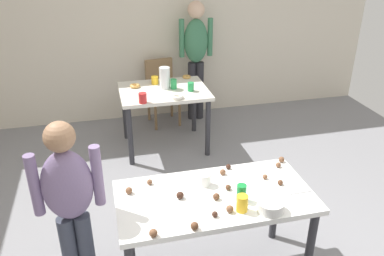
{
  "coord_description": "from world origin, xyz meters",
  "views": [
    {
      "loc": [
        -0.73,
        -2.15,
        2.39
      ],
      "look_at": [
        -0.02,
        0.79,
        0.9
      ],
      "focal_mm": 37.11,
      "sensor_mm": 36.0,
      "label": 1
    }
  ],
  "objects_px": {
    "dining_table_far": "(164,98)",
    "chair_far_table": "(162,88)",
    "dining_table_near": "(215,206)",
    "soda_can": "(241,193)",
    "pitcher_far": "(164,78)",
    "person_adult_far": "(196,51)",
    "mixing_bowl": "(270,206)",
    "person_girl_near": "(70,202)"
  },
  "relations": [
    {
      "from": "mixing_bowl",
      "to": "soda_can",
      "type": "bearing_deg",
      "value": 133.2
    },
    {
      "from": "dining_table_near",
      "to": "soda_can",
      "type": "distance_m",
      "value": 0.25
    },
    {
      "from": "dining_table_near",
      "to": "mixing_bowl",
      "type": "relative_size",
      "value": 7.87
    },
    {
      "from": "chair_far_table",
      "to": "pitcher_far",
      "type": "height_order",
      "value": "pitcher_far"
    },
    {
      "from": "mixing_bowl",
      "to": "person_girl_near",
      "type": "bearing_deg",
      "value": 166.81
    },
    {
      "from": "chair_far_table",
      "to": "person_adult_far",
      "type": "xyz_separation_m",
      "value": [
        0.48,
        -0.02,
        0.49
      ]
    },
    {
      "from": "dining_table_near",
      "to": "person_girl_near",
      "type": "distance_m",
      "value": 0.98
    },
    {
      "from": "dining_table_far",
      "to": "chair_far_table",
      "type": "distance_m",
      "value": 0.77
    },
    {
      "from": "person_adult_far",
      "to": "soda_can",
      "type": "xyz_separation_m",
      "value": [
        -0.43,
        -2.97,
        -0.18
      ]
    },
    {
      "from": "dining_table_far",
      "to": "mixing_bowl",
      "type": "bearing_deg",
      "value": -83.2
    },
    {
      "from": "dining_table_near",
      "to": "chair_far_table",
      "type": "distance_m",
      "value": 2.9
    },
    {
      "from": "chair_far_table",
      "to": "mixing_bowl",
      "type": "bearing_deg",
      "value": -86.56
    },
    {
      "from": "dining_table_near",
      "to": "mixing_bowl",
      "type": "distance_m",
      "value": 0.42
    },
    {
      "from": "dining_table_far",
      "to": "pitcher_far",
      "type": "distance_m",
      "value": 0.24
    },
    {
      "from": "person_adult_far",
      "to": "pitcher_far",
      "type": "height_order",
      "value": "person_adult_far"
    },
    {
      "from": "dining_table_far",
      "to": "person_girl_near",
      "type": "xyz_separation_m",
      "value": [
        -0.98,
        -2.1,
        0.19
      ]
    },
    {
      "from": "dining_table_far",
      "to": "person_girl_near",
      "type": "relative_size",
      "value": 0.73
    },
    {
      "from": "soda_can",
      "to": "person_adult_far",
      "type": "bearing_deg",
      "value": 81.71
    },
    {
      "from": "person_girl_near",
      "to": "dining_table_near",
      "type": "bearing_deg",
      "value": -2.3
    },
    {
      "from": "dining_table_near",
      "to": "pitcher_far",
      "type": "distance_m",
      "value": 2.2
    },
    {
      "from": "soda_can",
      "to": "pitcher_far",
      "type": "distance_m",
      "value": 2.29
    },
    {
      "from": "person_girl_near",
      "to": "person_adult_far",
      "type": "xyz_separation_m",
      "value": [
        1.55,
        2.83,
        0.16
      ]
    },
    {
      "from": "dining_table_near",
      "to": "soda_can",
      "type": "relative_size",
      "value": 11.26
    },
    {
      "from": "soda_can",
      "to": "pitcher_far",
      "type": "relative_size",
      "value": 0.48
    },
    {
      "from": "dining_table_far",
      "to": "chair_far_table",
      "type": "height_order",
      "value": "chair_far_table"
    },
    {
      "from": "chair_far_table",
      "to": "soda_can",
      "type": "height_order",
      "value": "soda_can"
    },
    {
      "from": "soda_can",
      "to": "pitcher_far",
      "type": "height_order",
      "value": "pitcher_far"
    },
    {
      "from": "mixing_bowl",
      "to": "soda_can",
      "type": "xyz_separation_m",
      "value": [
        -0.15,
        0.15,
        0.02
      ]
    },
    {
      "from": "person_girl_near",
      "to": "mixing_bowl",
      "type": "xyz_separation_m",
      "value": [
        1.27,
        -0.3,
        -0.04
      ]
    },
    {
      "from": "dining_table_near",
      "to": "dining_table_far",
      "type": "height_order",
      "value": "same"
    },
    {
      "from": "person_girl_near",
      "to": "person_adult_far",
      "type": "relative_size",
      "value": 0.86
    },
    {
      "from": "person_adult_far",
      "to": "soda_can",
      "type": "distance_m",
      "value": 3.01
    },
    {
      "from": "person_girl_near",
      "to": "mixing_bowl",
      "type": "distance_m",
      "value": 1.3
    },
    {
      "from": "chair_far_table",
      "to": "mixing_bowl",
      "type": "xyz_separation_m",
      "value": [
        0.19,
        -3.15,
        0.29
      ]
    },
    {
      "from": "person_adult_far",
      "to": "chair_far_table",
      "type": "bearing_deg",
      "value": 177.45
    },
    {
      "from": "chair_far_table",
      "to": "pitcher_far",
      "type": "xyz_separation_m",
      "value": [
        -0.08,
        -0.7,
        0.38
      ]
    },
    {
      "from": "dining_table_far",
      "to": "person_adult_far",
      "type": "height_order",
      "value": "person_adult_far"
    },
    {
      "from": "mixing_bowl",
      "to": "soda_can",
      "type": "relative_size",
      "value": 1.43
    },
    {
      "from": "mixing_bowl",
      "to": "dining_table_far",
      "type": "bearing_deg",
      "value": 96.8
    },
    {
      "from": "chair_far_table",
      "to": "person_girl_near",
      "type": "distance_m",
      "value": 3.07
    },
    {
      "from": "person_adult_far",
      "to": "soda_can",
      "type": "height_order",
      "value": "person_adult_far"
    },
    {
      "from": "chair_far_table",
      "to": "person_adult_far",
      "type": "height_order",
      "value": "person_adult_far"
    }
  ]
}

